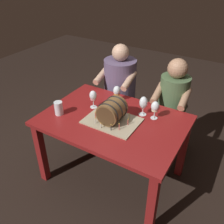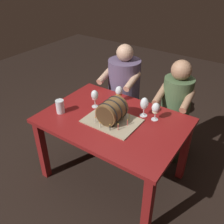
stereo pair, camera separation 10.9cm
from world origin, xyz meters
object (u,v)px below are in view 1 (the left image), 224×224
barrel_cake (112,112)px  wine_glass_amber (117,91)px  dining_table (113,129)px  wine_glass_empty (143,103)px  wine_glass_rose (93,96)px  person_seated_right (171,113)px  beer_pint (59,109)px  person_seated_left (120,94)px  wine_glass_white (155,107)px

barrel_cake → wine_glass_amber: size_ratio=2.86×
dining_table → wine_glass_empty: bearing=46.3°
wine_glass_rose → person_seated_right: 0.93m
beer_pint → wine_glass_rose: bearing=52.3°
person_seated_left → person_seated_right: bearing=-0.1°
wine_glass_empty → beer_pint: bearing=-149.6°
dining_table → wine_glass_rose: size_ratio=7.18×
wine_glass_rose → wine_glass_empty: 0.49m
barrel_cake → person_seated_right: (0.32, 0.74, -0.32)m
wine_glass_empty → person_seated_left: 0.78m
wine_glass_empty → person_seated_left: size_ratio=0.16×
barrel_cake → person_seated_left: bearing=114.5°
barrel_cake → person_seated_left: (-0.34, 0.74, -0.26)m
wine_glass_white → wine_glass_rose: wine_glass_rose is taller
wine_glass_rose → beer_pint: 0.34m
wine_glass_rose → person_seated_left: bearing=95.2°
barrel_cake → beer_pint: 0.51m
barrel_cake → beer_pint: bearing=-162.6°
wine_glass_amber → wine_glass_rose: bearing=-120.5°
wine_glass_white → wine_glass_rose: bearing=-167.6°
barrel_cake → wine_glass_rose: 0.31m
wine_glass_white → wine_glass_empty: bearing=179.7°
wine_glass_white → barrel_cake: bearing=-141.3°
dining_table → beer_pint: bearing=-158.5°
wine_glass_white → person_seated_right: (0.01, 0.50, -0.34)m
wine_glass_empty → person_seated_right: size_ratio=0.17×
wine_glass_white → wine_glass_rose: 0.60m
wine_glass_amber → barrel_cake: bearing=-66.4°
wine_glass_rose → beer_pint: wine_glass_rose is taller
wine_glass_white → beer_pint: (-0.79, -0.40, -0.06)m
wine_glass_amber → wine_glass_white: 0.46m
wine_glass_white → beer_pint: wine_glass_white is taller
dining_table → wine_glass_rose: bearing=163.7°
dining_table → wine_glass_empty: 0.37m
wine_glass_empty → person_seated_right: (0.13, 0.50, -0.34)m
wine_glass_empty → dining_table: bearing=-133.7°
wine_glass_white → person_seated_left: person_seated_left is taller
dining_table → beer_pint: 0.54m
wine_glass_amber → wine_glass_rose: wine_glass_rose is taller
wine_glass_amber → wine_glass_empty: size_ratio=0.88×
person_seated_right → barrel_cake: bearing=-113.2°
wine_glass_rose → beer_pint: size_ratio=1.39×
dining_table → person_seated_left: 0.78m
barrel_cake → wine_glass_amber: barrel_cake is taller
barrel_cake → wine_glass_rose: bearing=157.8°
wine_glass_amber → beer_pint: 0.60m
wine_glass_white → person_seated_left: 0.86m
wine_glass_empty → person_seated_right: bearing=75.5°
barrel_cake → wine_glass_rose: size_ratio=2.65×
beer_pint → person_seated_right: bearing=48.0°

